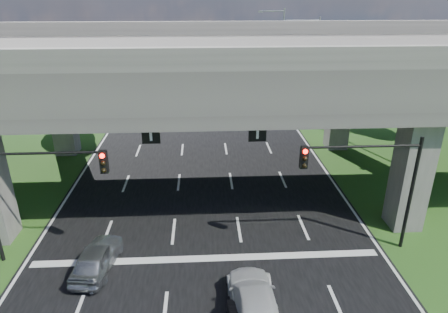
{
  "coord_description": "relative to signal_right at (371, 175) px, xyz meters",
  "views": [
    {
      "loc": [
        -0.08,
        -12.66,
        12.3
      ],
      "look_at": [
        1.14,
        8.95,
        3.16
      ],
      "focal_mm": 32.0,
      "sensor_mm": 36.0,
      "label": 1
    }
  ],
  "objects": [
    {
      "name": "ground",
      "position": [
        -7.82,
        -3.94,
        -4.19
      ],
      "size": [
        160.0,
        160.0,
        0.0
      ],
      "primitive_type": "plane",
      "color": "#244F19",
      "rests_on": "ground"
    },
    {
      "name": "road",
      "position": [
        -7.82,
        6.06,
        -4.17
      ],
      "size": [
        18.0,
        120.0,
        0.03
      ],
      "primitive_type": "cube",
      "color": "black",
      "rests_on": "ground"
    },
    {
      "name": "overpass",
      "position": [
        -7.82,
        8.06,
        3.73
      ],
      "size": [
        80.0,
        15.0,
        10.0
      ],
      "color": "#363331",
      "rests_on": "ground"
    },
    {
      "name": "signal_right",
      "position": [
        0.0,
        0.0,
        0.0
      ],
      "size": [
        5.76,
        0.54,
        6.0
      ],
      "color": "black",
      "rests_on": "ground"
    },
    {
      "name": "signal_left",
      "position": [
        -15.65,
        0.0,
        0.0
      ],
      "size": [
        5.76,
        0.54,
        6.0
      ],
      "color": "black",
      "rests_on": "ground"
    },
    {
      "name": "streetlight_far",
      "position": [
        2.27,
        20.06,
        1.66
      ],
      "size": [
        3.38,
        0.25,
        10.0
      ],
      "color": "gray",
      "rests_on": "ground"
    },
    {
      "name": "streetlight_beyond",
      "position": [
        2.27,
        36.06,
        1.66
      ],
      "size": [
        3.38,
        0.25,
        10.0
      ],
      "color": "gray",
      "rests_on": "ground"
    },
    {
      "name": "tree_left_near",
      "position": [
        -21.78,
        22.06,
        0.63
      ],
      "size": [
        4.5,
        4.5,
        7.8
      ],
      "color": "black",
      "rests_on": "ground"
    },
    {
      "name": "tree_left_mid",
      "position": [
        -24.78,
        30.06,
        -0.01
      ],
      "size": [
        3.91,
        3.9,
        6.76
      ],
      "color": "black",
      "rests_on": "ground"
    },
    {
      "name": "tree_left_far",
      "position": [
        -20.78,
        38.06,
        0.95
      ],
      "size": [
        4.8,
        4.8,
        8.32
      ],
      "color": "black",
      "rests_on": "ground"
    },
    {
      "name": "tree_right_near",
      "position": [
        5.22,
        24.06,
        0.31
      ],
      "size": [
        4.2,
        4.2,
        7.28
      ],
      "color": "black",
      "rests_on": "ground"
    },
    {
      "name": "tree_right_mid",
      "position": [
        8.22,
        32.06,
        -0.01
      ],
      "size": [
        3.91,
        3.9,
        6.76
      ],
      "color": "black",
      "rests_on": "ground"
    },
    {
      "name": "tree_right_far",
      "position": [
        4.22,
        40.06,
        0.63
      ],
      "size": [
        4.5,
        4.5,
        7.8
      ],
      "color": "black",
      "rests_on": "ground"
    },
    {
      "name": "car_silver",
      "position": [
        -12.98,
        -0.94,
        -3.49
      ],
      "size": [
        2.03,
        4.06,
        1.33
      ],
      "primitive_type": "imported",
      "rotation": [
        0.0,
        0.0,
        3.02
      ],
      "color": "#9EA1A5",
      "rests_on": "road"
    },
    {
      "name": "car_white",
      "position": [
        -6.02,
        -4.26,
        -3.47
      ],
      "size": [
        1.99,
        4.75,
        1.37
      ],
      "primitive_type": "imported",
      "rotation": [
        0.0,
        0.0,
        3.16
      ],
      "color": "silver",
      "rests_on": "road"
    }
  ]
}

